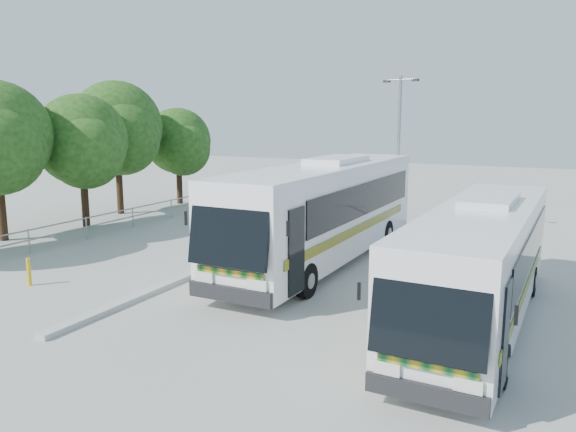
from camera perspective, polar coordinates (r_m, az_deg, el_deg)
The scene contains 10 objects.
ground at distance 18.17m, azimuth -4.31°, elevation -7.22°, with size 100.00×100.00×0.00m, color #A7A7A1.
kerb_divider at distance 20.96m, azimuth -6.93°, elevation -4.70°, with size 0.40×16.00×0.15m, color #B2B2AD.
railing at distance 27.13m, azimuth -18.31°, elevation -0.31°, with size 0.06×22.00×1.00m.
tree_far_c at distance 29.04m, azimuth -20.17°, elevation 7.23°, with size 4.97×4.69×6.49m.
tree_far_d at distance 32.49m, azimuth -16.93°, elevation 8.64°, with size 5.62×5.30×7.33m.
tree_far_e at distance 35.51m, azimuth -11.03°, elevation 7.47°, with size 4.54×4.28×5.92m.
coach_main at distance 20.84m, azimuth 3.77°, elevation 0.69°, with size 2.95×13.21×3.65m.
coach_adjacent at distance 15.49m, azimuth 18.99°, elevation -4.32°, with size 2.60×11.19×3.09m.
lamppost at distance 26.14m, azimuth 11.15°, elevation 6.76°, with size 1.74×0.60×7.19m.
bollard at distance 19.99m, azimuth -24.82°, elevation -5.18°, with size 0.13×0.13×0.91m, color gold.
Camera 1 is at (8.92, -14.88, 5.40)m, focal length 35.00 mm.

